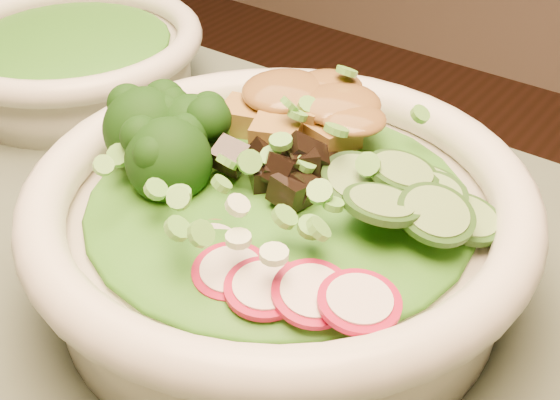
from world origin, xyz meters
The scene contains 11 objects.
salad_bowl centered at (0.10, 0.16, 0.79)m, with size 0.31×0.31×0.08m.
side_bowl centered at (-0.21, 0.26, 0.78)m, with size 0.23×0.23×0.06m.
lettuce_bed centered at (0.10, 0.16, 0.82)m, with size 0.23×0.23×0.03m, color #206A16.
side_lettuce centered at (-0.21, 0.26, 0.80)m, with size 0.16×0.16×0.02m, color #206A16.
broccoli_florets centered at (0.03, 0.12, 0.84)m, with size 0.09×0.08×0.05m, color black, non-canonical shape.
radish_slices centered at (0.13, 0.09, 0.82)m, with size 0.12×0.05×0.02m, color #A50C2F, non-canonical shape.
cucumber_slices centered at (0.17, 0.18, 0.83)m, with size 0.08×0.08×0.04m, color #83B765, non-canonical shape.
mushroom_heap centered at (0.09, 0.17, 0.83)m, with size 0.08×0.08×0.05m, color black, non-canonical shape.
tofu_cubes centered at (0.07, 0.22, 0.83)m, with size 0.10×0.07×0.04m, color olive, non-canonical shape.
peanut_sauce centered at (0.07, 0.22, 0.85)m, with size 0.08×0.06×0.02m, color brown.
scallion_garnish centered at (0.10, 0.16, 0.85)m, with size 0.22×0.22×0.03m, color #5EB03E, non-canonical shape.
Camera 1 is at (0.32, -0.15, 1.08)m, focal length 50.00 mm.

